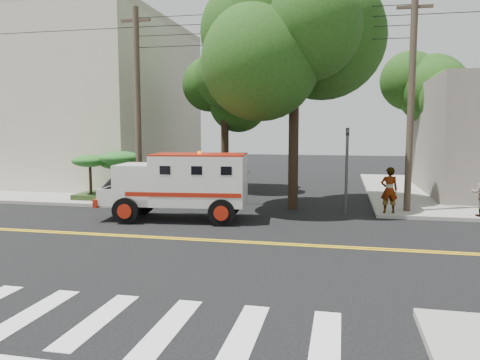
# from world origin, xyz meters

# --- Properties ---
(ground) EXTENTS (100.00, 100.00, 0.00)m
(ground) POSITION_xyz_m (0.00, 0.00, 0.00)
(ground) COLOR black
(ground) RESTS_ON ground
(sidewalk_nw) EXTENTS (17.00, 17.00, 0.15)m
(sidewalk_nw) POSITION_xyz_m (-13.50, 13.50, 0.07)
(sidewalk_nw) COLOR gray
(sidewalk_nw) RESTS_ON ground
(building_left) EXTENTS (16.00, 14.00, 10.00)m
(building_left) POSITION_xyz_m (-15.50, 15.00, 5.15)
(building_left) COLOR #C1B59F
(building_left) RESTS_ON sidewalk_nw
(utility_pole_left) EXTENTS (0.28, 0.28, 9.00)m
(utility_pole_left) POSITION_xyz_m (-5.60, 6.00, 4.50)
(utility_pole_left) COLOR #382D23
(utility_pole_left) RESTS_ON ground
(utility_pole_right) EXTENTS (0.28, 0.28, 9.00)m
(utility_pole_right) POSITION_xyz_m (6.30, 6.20, 4.50)
(utility_pole_right) COLOR #382D23
(utility_pole_right) RESTS_ON ground
(tree_main) EXTENTS (6.08, 5.70, 9.85)m
(tree_main) POSITION_xyz_m (1.94, 6.21, 7.20)
(tree_main) COLOR black
(tree_main) RESTS_ON ground
(tree_left) EXTENTS (4.48, 4.20, 7.70)m
(tree_left) POSITION_xyz_m (-2.68, 11.79, 5.73)
(tree_left) COLOR black
(tree_left) RESTS_ON ground
(tree_right) EXTENTS (4.80, 4.50, 8.20)m
(tree_right) POSITION_xyz_m (8.84, 15.77, 6.09)
(tree_right) COLOR black
(tree_right) RESTS_ON ground
(traffic_signal) EXTENTS (0.15, 0.18, 3.60)m
(traffic_signal) POSITION_xyz_m (3.80, 5.60, 2.23)
(traffic_signal) COLOR #3F3F42
(traffic_signal) RESTS_ON ground
(accessibility_sign) EXTENTS (0.45, 0.10, 2.02)m
(accessibility_sign) POSITION_xyz_m (-6.20, 6.17, 1.37)
(accessibility_sign) COLOR #3F3F42
(accessibility_sign) RESTS_ON ground
(palm_planter) EXTENTS (3.52, 2.63, 2.36)m
(palm_planter) POSITION_xyz_m (-7.44, 6.62, 1.65)
(palm_planter) COLOR #1E3314
(palm_planter) RESTS_ON sidewalk_nw
(armored_truck) EXTENTS (5.90, 2.81, 2.60)m
(armored_truck) POSITION_xyz_m (-2.51, 3.07, 1.48)
(armored_truck) COLOR silver
(armored_truck) RESTS_ON ground
(pedestrian_a) EXTENTS (0.72, 0.51, 1.87)m
(pedestrian_a) POSITION_xyz_m (5.50, 5.50, 1.09)
(pedestrian_a) COLOR gray
(pedestrian_a) RESTS_ON sidewalk_ne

